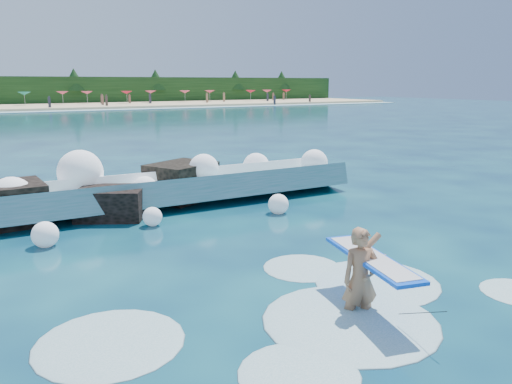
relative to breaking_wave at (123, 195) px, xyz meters
The scene contains 8 objects.
ground 6.59m from the breaking_wave, 84.08° to the right, with size 200.00×200.00×0.00m, color #082241.
wet_band 60.47m from the breaking_wave, 89.36° to the left, with size 140.00×5.00×0.08m, color silver.
breaking_wave is the anchor object (origin of this frame).
rock_cluster 0.94m from the breaking_wave, behind, with size 8.33×3.52×1.47m.
surfer_with_board 9.33m from the breaking_wave, 80.01° to the right, with size 1.23×3.00×1.84m.
wave_spray 0.78m from the breaking_wave, behind, with size 14.89×4.48×1.93m.
surf_foam 8.86m from the breaking_wave, 83.71° to the right, with size 9.10×5.01×0.15m.
beachgoers 70.04m from the breaking_wave, 82.03° to the left, with size 106.40×13.77×1.93m.
Camera 1 is at (-4.73, -8.73, 3.92)m, focal length 35.00 mm.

